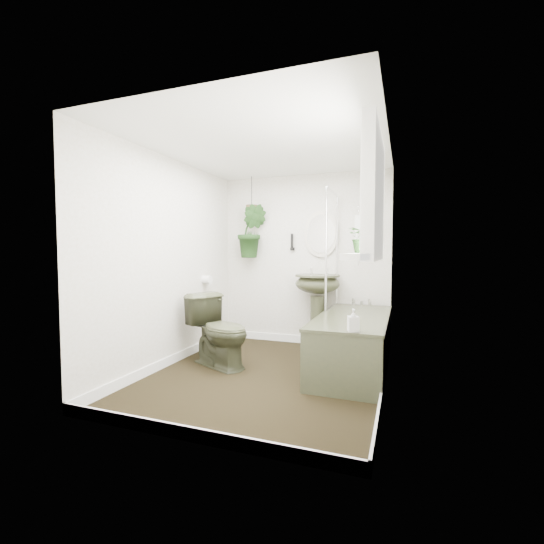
% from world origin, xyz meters
% --- Properties ---
extents(floor, '(2.30, 2.80, 0.02)m').
position_xyz_m(floor, '(0.00, 0.00, -0.01)').
color(floor, black).
rests_on(floor, ground).
extents(ceiling, '(2.30, 2.80, 0.02)m').
position_xyz_m(ceiling, '(0.00, 0.00, 2.31)').
color(ceiling, white).
rests_on(ceiling, ground).
extents(wall_back, '(2.30, 0.02, 2.30)m').
position_xyz_m(wall_back, '(0.00, 1.41, 1.15)').
color(wall_back, silver).
rests_on(wall_back, ground).
extents(wall_front, '(2.30, 0.02, 2.30)m').
position_xyz_m(wall_front, '(0.00, -1.41, 1.15)').
color(wall_front, silver).
rests_on(wall_front, ground).
extents(wall_left, '(0.02, 2.80, 2.30)m').
position_xyz_m(wall_left, '(-1.16, 0.00, 1.15)').
color(wall_left, silver).
rests_on(wall_left, ground).
extents(wall_right, '(0.02, 2.80, 2.30)m').
position_xyz_m(wall_right, '(1.16, 0.00, 1.15)').
color(wall_right, silver).
rests_on(wall_right, ground).
extents(skirting, '(2.30, 2.80, 0.10)m').
position_xyz_m(skirting, '(0.00, 0.00, 0.05)').
color(skirting, white).
rests_on(skirting, floor).
extents(bathtub, '(0.72, 1.72, 0.58)m').
position_xyz_m(bathtub, '(0.80, 0.50, 0.29)').
color(bathtub, '#383C28').
rests_on(bathtub, floor).
extents(bath_screen, '(0.04, 0.72, 1.40)m').
position_xyz_m(bath_screen, '(0.47, 0.99, 1.28)').
color(bath_screen, silver).
rests_on(bath_screen, bathtub).
extents(shower_box, '(0.20, 0.10, 0.35)m').
position_xyz_m(shower_box, '(0.80, 1.34, 1.55)').
color(shower_box, white).
rests_on(shower_box, wall_back).
extents(oval_mirror, '(0.46, 0.03, 0.62)m').
position_xyz_m(oval_mirror, '(0.25, 1.37, 1.50)').
color(oval_mirror, beige).
rests_on(oval_mirror, wall_back).
extents(wall_sconce, '(0.04, 0.04, 0.22)m').
position_xyz_m(wall_sconce, '(-0.15, 1.36, 1.40)').
color(wall_sconce, black).
rests_on(wall_sconce, wall_back).
extents(toilet_roll_holder, '(0.11, 0.11, 0.11)m').
position_xyz_m(toilet_roll_holder, '(-1.10, 0.70, 0.90)').
color(toilet_roll_holder, white).
rests_on(toilet_roll_holder, wall_left).
extents(window_recess, '(0.08, 1.00, 0.90)m').
position_xyz_m(window_recess, '(1.09, -0.70, 1.65)').
color(window_recess, white).
rests_on(window_recess, wall_right).
extents(window_sill, '(0.18, 1.00, 0.04)m').
position_xyz_m(window_sill, '(1.02, -0.70, 1.23)').
color(window_sill, white).
rests_on(window_sill, wall_right).
extents(window_blinds, '(0.01, 0.86, 0.76)m').
position_xyz_m(window_blinds, '(1.04, -0.70, 1.65)').
color(window_blinds, white).
rests_on(window_blinds, wall_right).
extents(toilet, '(0.88, 0.72, 0.79)m').
position_xyz_m(toilet, '(-0.60, 0.11, 0.39)').
color(toilet, '#383C28').
rests_on(toilet, floor).
extents(pedestal_sink, '(0.60, 0.52, 0.98)m').
position_xyz_m(pedestal_sink, '(0.25, 1.18, 0.49)').
color(pedestal_sink, '#383C28').
rests_on(pedestal_sink, floor).
extents(sill_plant, '(0.27, 0.25, 0.26)m').
position_xyz_m(sill_plant, '(0.98, -0.40, 1.38)').
color(sill_plant, black).
rests_on(sill_plant, window_sill).
extents(hanging_plant, '(0.44, 0.37, 0.73)m').
position_xyz_m(hanging_plant, '(-0.70, 1.25, 1.54)').
color(hanging_plant, black).
rests_on(hanging_plant, ceiling).
extents(soap_bottle, '(0.11, 0.11, 0.19)m').
position_xyz_m(soap_bottle, '(0.90, -0.29, 0.68)').
color(soap_bottle, '#2D2322').
rests_on(soap_bottle, bathtub).
extents(hanging_pot, '(0.16, 0.16, 0.12)m').
position_xyz_m(hanging_pot, '(-0.70, 1.25, 1.85)').
color(hanging_pot, '#483B24').
rests_on(hanging_pot, ceiling).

